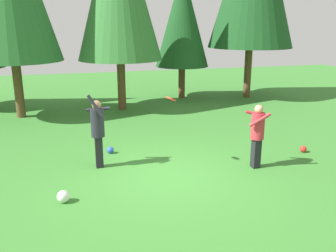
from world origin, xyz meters
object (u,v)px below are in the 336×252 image
person_thrower (98,128)px  ball_red (303,149)px  tree_right (182,18)px  frisbee (171,99)px  person_catcher (257,131)px  ball_white (63,197)px  ball_blue (110,150)px

person_thrower → ball_red: size_ratio=10.09×
tree_right → frisbee: bearing=-109.4°
frisbee → ball_red: (4.02, 0.01, -1.71)m
person_catcher → ball_red: person_catcher is taller
person_thrower → ball_red: bearing=9.9°
person_thrower → person_catcher: (3.91, -1.12, -0.08)m
ball_red → ball_white: ball_white is taller
person_thrower → frisbee: (1.80, -0.46, 0.74)m
person_thrower → ball_red: 5.92m
ball_blue → person_thrower: bearing=-112.6°
ball_white → tree_right: (5.76, 9.94, 3.69)m
person_catcher → tree_right: size_ratio=0.27×
frisbee → person_catcher: bearing=-17.3°
person_thrower → ball_white: bearing=-103.0°
person_thrower → frisbee: bearing=0.0°
tree_right → person_catcher: bearing=-95.7°
frisbee → ball_red: 4.37m
person_thrower → frisbee: person_thrower is taller
ball_white → ball_blue: bearing=64.3°
ball_red → person_catcher: bearing=-160.9°
ball_blue → person_catcher: bearing=-30.6°
tree_right → ball_white: bearing=-120.1°
person_thrower → ball_blue: 1.42m
person_thrower → ball_white: 2.22m
ball_blue → ball_red: 5.60m
frisbee → tree_right: 9.35m
person_thrower → tree_right: tree_right is taller
frisbee → ball_blue: frisbee is taller
ball_white → tree_right: 12.07m
ball_white → tree_right: size_ratio=0.04×
ball_blue → tree_right: size_ratio=0.03×
ball_blue → tree_right: (4.44, 7.20, 3.72)m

